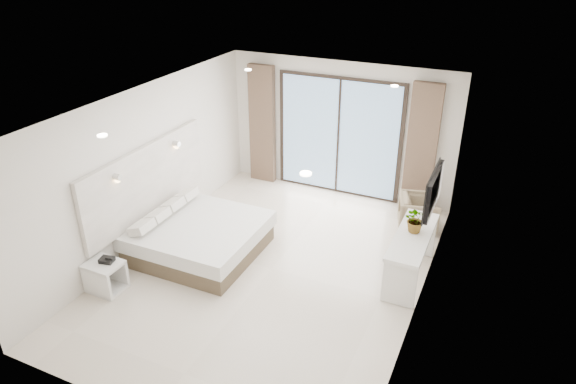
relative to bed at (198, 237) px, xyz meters
name	(u,v)px	position (x,y,z in m)	size (l,w,h in m)	color
ground	(272,269)	(1.33, 0.06, -0.29)	(6.20, 6.20, 0.00)	beige
room_shell	(280,159)	(1.13, 0.81, 1.29)	(4.62, 6.22, 2.72)	silver
bed	(198,237)	(0.00, 0.00, 0.00)	(1.96, 1.87, 0.69)	brown
nightstand	(105,276)	(-0.69, -1.45, -0.05)	(0.53, 0.44, 0.47)	white
phone	(107,260)	(-0.66, -1.40, 0.22)	(0.20, 0.16, 0.07)	black
console_desk	(412,247)	(3.37, 0.74, 0.27)	(0.50, 1.61, 0.77)	white
plant	(416,222)	(3.37, 0.86, 0.64)	(0.37, 0.41, 0.32)	#33662D
armchair	(419,211)	(3.18, 2.31, 0.06)	(0.67, 0.63, 0.69)	#837656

